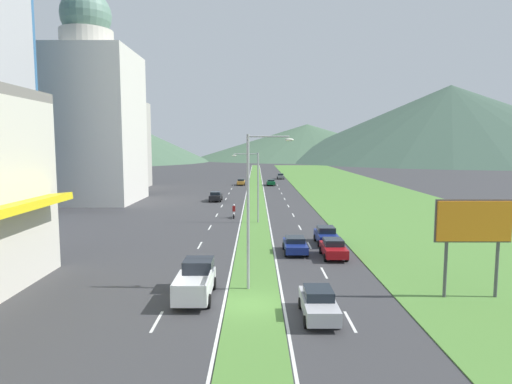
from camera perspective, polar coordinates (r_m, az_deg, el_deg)
name	(u,v)px	position (r m, az deg, el deg)	size (l,w,h in m)	color
ground_plane	(252,306)	(26.19, -0.49, -14.59)	(600.00, 600.00, 0.00)	#38383A
grass_median	(254,193)	(85.00, -0.28, -0.14)	(3.20, 240.00, 0.06)	#518438
grass_verge_right	(360,193)	(87.43, 13.35, -0.13)	(24.00, 240.00, 0.06)	#518438
lane_dash_left_2	(155,322)	(24.62, -12.97, -16.13)	(0.16, 2.80, 0.01)	silver
lane_dash_left_3	(183,273)	(32.83, -9.52, -10.35)	(0.16, 2.80, 0.01)	silver
lane_dash_left_4	(198,245)	(41.30, -7.52, -6.90)	(0.16, 2.80, 0.01)	silver
lane_dash_left_5	(208,228)	(49.91, -6.23, -4.62)	(0.16, 2.80, 0.01)	silver
lane_dash_left_6	(215,215)	(58.59, -5.32, -3.02)	(0.16, 2.80, 0.01)	silver
lane_dash_left_7	(220,206)	(67.32, -4.65, -1.83)	(0.16, 2.80, 0.01)	silver
lane_dash_left_8	(224,199)	(76.07, -4.14, -0.91)	(0.16, 2.80, 0.01)	silver
lane_dash_left_9	(228,193)	(84.85, -3.73, -0.18)	(0.16, 2.80, 0.01)	silver
lane_dash_left_10	(230,189)	(93.64, -3.40, 0.41)	(0.16, 2.80, 0.01)	silver
lane_dash_left_11	(232,185)	(102.44, -3.12, 0.90)	(0.16, 2.80, 0.01)	silver
lane_dash_right_2	(349,321)	(24.56, 11.97, -16.16)	(0.16, 2.80, 0.01)	silver
lane_dash_right_3	(323,273)	(32.79, 8.67, -10.36)	(0.16, 2.80, 0.01)	silver
lane_dash_right_4	(308,245)	(41.27, 6.77, -6.90)	(0.16, 2.80, 0.01)	silver
lane_dash_right_5	(298,227)	(49.88, 5.54, -4.62)	(0.16, 2.80, 0.01)	silver
lane_dash_right_6	(292,215)	(58.57, 4.68, -3.02)	(0.16, 2.80, 0.01)	silver
lane_dash_right_7	(287,206)	(67.30, 4.04, -1.82)	(0.16, 2.80, 0.01)	silver
lane_dash_right_8	(283,199)	(76.05, 3.55, -0.91)	(0.16, 2.80, 0.01)	silver
lane_dash_right_9	(280,193)	(84.83, 3.17, -0.18)	(0.16, 2.80, 0.01)	silver
lane_dash_right_10	(278,189)	(93.62, 2.85, 0.41)	(0.16, 2.80, 0.01)	silver
lane_dash_right_11	(276,185)	(102.42, 2.59, 0.90)	(0.16, 2.80, 0.01)	silver
edge_line_median_left	(245,193)	(85.03, -1.46, -0.16)	(0.16, 240.00, 0.01)	silver
edge_line_median_right	(263,193)	(85.02, 0.90, -0.16)	(0.16, 240.00, 0.01)	silver
domed_building	(88,115)	(77.08, -21.03, 9.29)	(14.80, 14.80, 33.80)	silver
midrise_colored	(112,145)	(99.91, -18.23, 5.83)	(13.15, 13.15, 18.65)	#B7B2A8
hill_far_left	(66,129)	(269.93, -23.49, 7.55)	(158.41, 158.41, 37.01)	#47664C
hill_far_center	(306,142)	(297.16, 6.49, 6.52)	(153.83, 153.83, 23.40)	#47664C
hill_far_right	(448,123)	(287.28, 23.71, 8.20)	(210.08, 210.08, 44.75)	#3D5647
street_lamp_near	(251,202)	(27.63, -0.61, -1.32)	(2.95, 0.37, 9.95)	#99999E
street_lamp_mid	(253,182)	(52.08, -0.34, 1.30)	(3.18, 0.38, 8.40)	#99999E
billboard_roadside	(472,226)	(29.29, 26.31, -3.96)	(4.64, 0.28, 6.05)	#4C4C51
car_0	(214,196)	(73.29, -5.46, -0.56)	(2.02, 4.59, 1.59)	black
car_1	(325,235)	(41.90, 8.94, -5.60)	(1.96, 4.28, 1.63)	navy
car_2	(332,248)	(37.07, 9.86, -7.22)	(1.93, 4.02, 1.53)	maroon
car_4	(294,245)	(38.16, 4.93, -6.85)	(2.01, 4.15, 1.38)	navy
car_5	(317,303)	(24.51, 7.97, -14.15)	(1.87, 4.30, 1.58)	#B2B2B7
car_6	(279,176)	(121.17, 3.02, 2.07)	(1.87, 4.24, 1.53)	slate
car_7	(239,182)	(102.35, -2.17, 1.32)	(1.89, 4.39, 1.47)	#C6842D
car_9	(269,182)	(101.81, 1.77, 1.28)	(1.99, 4.65, 1.37)	#0C5128
pickup_truck_0	(195,281)	(27.64, -8.01, -11.38)	(2.18, 5.40, 2.00)	silver
motorcycle_rider	(232,212)	(56.06, -3.08, -2.65)	(0.36, 2.00, 1.80)	black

